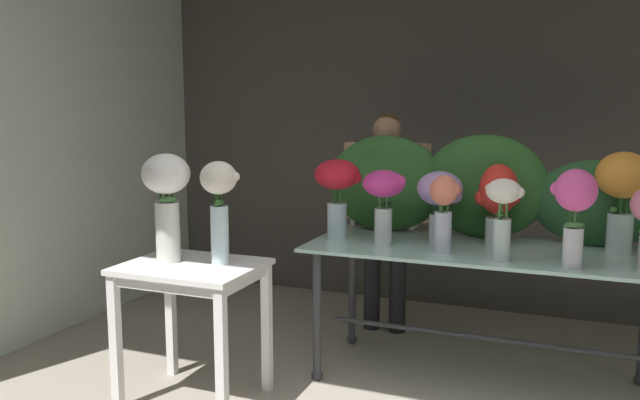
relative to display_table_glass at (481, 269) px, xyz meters
The scene contains 17 objects.
ground_plane 0.78m from the display_table_glass, 149.89° to the right, with size 7.39×7.39×0.00m, color #9E9384.
wall_back 1.70m from the display_table_glass, 101.88° to the left, with size 5.40×0.12×2.85m, color #4C4742.
wall_left 3.11m from the display_table_glass, behind, with size 0.12×3.48×2.85m, color silver.
display_table_glass is the anchor object (origin of this frame).
side_table_white 1.65m from the display_table_glass, 150.23° to the right, with size 0.73×0.58×0.78m.
florist 1.05m from the display_table_glass, 139.07° to the left, with size 0.63×0.24×1.57m.
foliage_backdrop 0.53m from the display_table_glass, 103.57° to the left, with size 2.04×0.22×0.64m.
vase_lilac_dahlias 0.49m from the display_table_glass, 169.27° to the left, with size 0.27×0.27×0.43m.
vase_crimson_snapdragons 0.98m from the display_table_glass, behind, with size 0.29×0.28×0.49m.
vase_scarlet_ranunculus 0.42m from the display_table_glass, 56.55° to the left, with size 0.26×0.22×0.48m.
vase_ivory_peonies 0.51m from the display_table_glass, 64.50° to the right, with size 0.20×0.18×0.44m.
vase_fuchsia_carnations 0.73m from the display_table_glass, 32.98° to the right, with size 0.22×0.20×0.50m.
vase_magenta_lilies 0.71m from the display_table_glass, 169.66° to the right, with size 0.26×0.25×0.44m.
vase_sunset_tulips 0.89m from the display_table_glass, 10.97° to the left, with size 0.29×0.29×0.57m.
vase_coral_anemones 0.47m from the display_table_glass, 132.67° to the right, with size 0.17×0.15×0.43m.
vase_white_roses_tall 1.83m from the display_table_glass, 152.49° to the right, with size 0.27×0.26×0.60m.
vase_cream_lisianthus_tall 1.55m from the display_table_glass, 149.37° to the right, with size 0.21×0.20×0.56m.
Camera 1 is at (0.77, -1.80, 1.61)m, focal length 35.52 mm.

